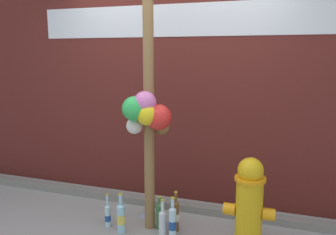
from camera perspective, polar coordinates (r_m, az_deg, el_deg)
building_wall at (r=4.14m, az=1.40°, el=11.21°), size 10.00×0.21×3.56m
curb_strip at (r=4.12m, az=-0.43°, el=-13.68°), size 8.00×0.12×0.08m
memorial_post at (r=3.29m, az=-3.30°, el=4.58°), size 0.49×0.56×2.74m
fire_hydrant at (r=3.26m, az=12.90°, el=-13.34°), size 0.44×0.27×0.84m
bottle_0 at (r=3.73m, az=-9.64°, el=-15.17°), size 0.06×0.06×0.34m
bottle_1 at (r=3.53m, az=-0.89°, el=-16.21°), size 0.07×0.07×0.35m
bottle_2 at (r=3.59m, az=-7.56°, el=-15.55°), size 0.08×0.08×0.40m
bottle_3 at (r=3.58m, az=1.23°, el=-15.38°), size 0.07×0.07×0.40m
bottle_4 at (r=3.90m, az=-2.71°, el=-13.85°), size 0.08×0.08×0.31m
bottle_5 at (r=3.63m, az=-1.31°, el=-15.32°), size 0.07×0.07×0.34m
bottle_6 at (r=3.48m, az=0.73°, el=-16.34°), size 0.07×0.07×0.39m
litter_1 at (r=3.94m, az=-3.57°, el=-15.47°), size 0.14×0.13×0.01m
litter_3 at (r=3.95m, az=17.70°, el=-15.92°), size 0.13×0.12×0.01m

